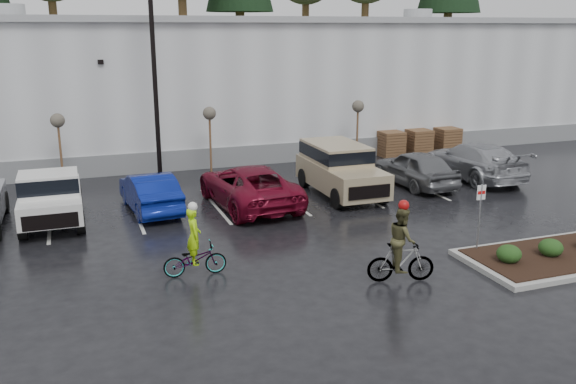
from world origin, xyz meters
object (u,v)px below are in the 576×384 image
object	(u,v)px
pallet_stack_c	(447,140)
pickup_white	(51,194)
pallet_stack_a	(391,144)
car_grey	(415,168)
suv_tan	(341,170)
pallet_stack_b	(418,142)
car_red	(249,186)
cyclist_olive	(401,252)
fire_lane_sign	(480,210)
sapling_mid	(210,117)
lamppost	(153,52)
sapling_east	(358,110)
car_far_silver	(473,160)
cyclist_hivis	(195,253)
car_blue	(150,192)
sapling_west	(58,125)

from	to	relation	value
pallet_stack_c	pickup_white	bearing A→B (deg)	-163.93
pallet_stack_a	car_grey	xyz separation A→B (m)	(-2.09, -5.90, 0.11)
suv_tan	pallet_stack_b	bearing A→B (deg)	39.64
pallet_stack_b	car_red	xyz separation A→B (m)	(-11.46, -6.41, 0.12)
cyclist_olive	fire_lane_sign	bearing A→B (deg)	-57.44
pallet_stack_c	car_grey	world-z (taller)	car_grey
sapling_mid	lamppost	bearing A→B (deg)	-158.20
cyclist_olive	sapling_east	bearing A→B (deg)	-6.36
car_far_silver	cyclist_hivis	xyz separation A→B (m)	(-14.21, -6.88, -0.17)
fire_lane_sign	cyclist_olive	bearing A→B (deg)	-162.54
suv_tan	cyclist_olive	size ratio (longest dim) A/B	2.22
pallet_stack_a	car_blue	world-z (taller)	car_blue
sapling_west	pallet_stack_b	xyz separation A→B (m)	(18.20, 1.00, -2.05)
sapling_mid	pickup_white	distance (m)	8.61
car_blue	suv_tan	xyz separation A→B (m)	(7.69, -0.36, 0.30)
car_far_silver	pallet_stack_b	bearing A→B (deg)	-96.28
sapling_mid	car_red	distance (m)	5.75
car_red	suv_tan	bearing A→B (deg)	178.93
car_far_silver	cyclist_olive	world-z (taller)	cyclist_olive
car_grey	cyclist_hivis	size ratio (longest dim) A/B	2.17
car_red	cyclist_hivis	bearing A→B (deg)	56.67
pallet_stack_a	pallet_stack_c	xyz separation A→B (m)	(3.50, 0.00, 0.00)
sapling_east	car_blue	size ratio (longest dim) A/B	0.72
sapling_east	pallet_stack_c	distance (m)	6.42
cyclist_olive	pallet_stack_c	bearing A→B (deg)	-22.55
pickup_white	car_red	xyz separation A→B (m)	(7.12, -0.54, -0.18)
sapling_mid	sapling_east	bearing A→B (deg)	0.00
pallet_stack_c	cyclist_hivis	world-z (taller)	cyclist_hivis
sapling_east	pallet_stack_c	bearing A→B (deg)	9.46
pallet_stack_c	car_grey	distance (m)	8.13
sapling_mid	cyclist_olive	distance (m)	14.10
sapling_mid	pallet_stack_b	xyz separation A→B (m)	(11.70, 1.00, -2.05)
sapling_east	pallet_stack_b	size ratio (longest dim) A/B	2.37
sapling_west	car_red	world-z (taller)	sapling_west
pallet_stack_c	cyclist_hivis	distance (m)	20.77
pallet_stack_b	car_grey	xyz separation A→B (m)	(-3.79, -5.90, 0.11)
pallet_stack_c	car_far_silver	xyz separation A→B (m)	(-2.38, -5.62, 0.16)
lamppost	car_red	world-z (taller)	lamppost
pickup_white	suv_tan	distance (m)	11.15
pickup_white	car_grey	distance (m)	14.79
car_grey	cyclist_olive	world-z (taller)	cyclist_olive
pickup_white	car_red	bearing A→B (deg)	-4.34
sapling_east	cyclist_hivis	distance (m)	15.77
sapling_mid	car_red	world-z (taller)	sapling_mid
suv_tan	car_blue	bearing A→B (deg)	177.36
lamppost	pickup_white	size ratio (longest dim) A/B	1.77
lamppost	sapling_mid	bearing A→B (deg)	21.80
cyclist_hivis	pallet_stack_b	bearing A→B (deg)	-47.18
sapling_east	car_red	bearing A→B (deg)	-143.30
pallet_stack_c	car_grey	xyz separation A→B (m)	(-5.59, -5.90, 0.11)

